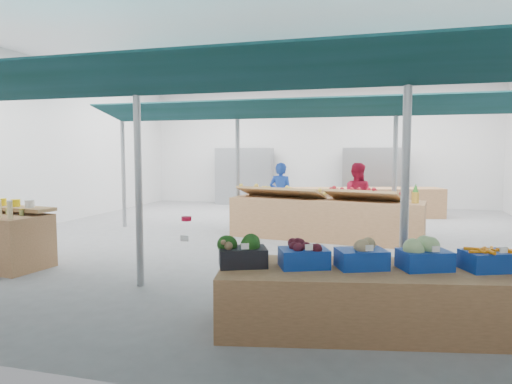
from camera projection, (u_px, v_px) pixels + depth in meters
floor at (274, 238)px, 9.98m from camera, size 13.00×13.00×0.00m
hall at (288, 120)px, 11.13m from camera, size 13.00×13.00×13.00m
pole_grid at (294, 155)px, 7.94m from camera, size 10.00×4.60×3.00m
awnings at (294, 99)px, 7.86m from camera, size 9.50×7.08×0.30m
back_shelving_left at (244, 177)px, 16.32m from camera, size 2.00×0.50×2.00m
back_shelving_right at (374, 179)px, 15.13m from camera, size 2.00×0.50×2.00m
veg_counter at (378, 299)px, 4.81m from camera, size 3.49×1.75×0.65m
fruit_counter at (324, 219)px, 9.79m from camera, size 4.15×1.46×0.87m
far_counter at (360, 203)px, 13.19m from camera, size 4.76×2.21×0.84m
crate_stack at (497, 296)px, 4.91m from camera, size 0.56×0.42×0.64m
vendor_left at (281, 196)px, 11.13m from camera, size 0.64×0.46×1.63m
vendor_right at (356, 198)px, 10.65m from camera, size 0.86×0.71×1.63m
crate_broccoli at (243, 251)px, 4.87m from camera, size 0.60×0.52×0.35m
crate_beets at (304, 255)px, 4.83m from camera, size 0.60×0.52×0.29m
crate_celeriac at (361, 255)px, 4.78m from camera, size 0.60×0.52×0.31m
crate_cabbage at (425, 254)px, 4.74m from camera, size 0.60×0.52×0.35m
crate_carrots at (489, 260)px, 4.70m from camera, size 0.60×0.52×0.29m
sparrow at (228, 245)px, 4.76m from camera, size 0.12×0.09×0.11m
pole_ribbon at (186, 221)px, 5.26m from camera, size 0.12×0.12×0.28m
apple_heap_yellow at (281, 190)px, 10.01m from camera, size 2.01×1.14×0.27m
apple_heap_red at (363, 193)px, 9.33m from camera, size 1.63×1.05×0.27m
pineapple at (415, 194)px, 8.94m from camera, size 0.14×0.14×0.39m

